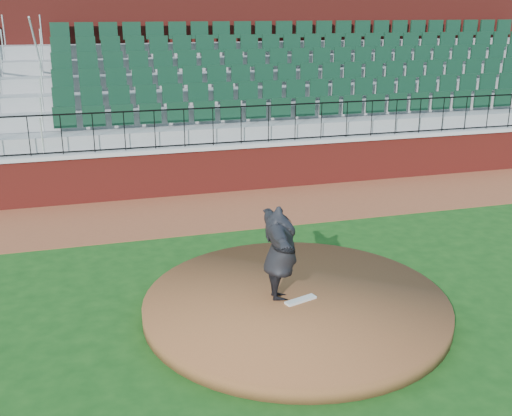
# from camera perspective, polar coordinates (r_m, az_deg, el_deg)

# --- Properties ---
(ground) EXTENTS (90.00, 90.00, 0.00)m
(ground) POSITION_cam_1_polar(r_m,az_deg,el_deg) (10.41, 2.30, -9.32)
(ground) COLOR #144213
(ground) RESTS_ON ground
(warning_track) EXTENTS (34.00, 3.20, 0.01)m
(warning_track) POSITION_cam_1_polar(r_m,az_deg,el_deg) (15.23, -4.04, -0.20)
(warning_track) COLOR brown
(warning_track) RESTS_ON ground
(field_wall) EXTENTS (34.00, 0.35, 1.20)m
(field_wall) POSITION_cam_1_polar(r_m,az_deg,el_deg) (16.56, -5.25, 3.44)
(field_wall) COLOR maroon
(field_wall) RESTS_ON ground
(wall_cap) EXTENTS (34.00, 0.45, 0.10)m
(wall_cap) POSITION_cam_1_polar(r_m,az_deg,el_deg) (16.41, -5.32, 5.63)
(wall_cap) COLOR #B7B7B7
(wall_cap) RESTS_ON field_wall
(wall_railing) EXTENTS (34.00, 0.05, 1.00)m
(wall_railing) POSITION_cam_1_polar(r_m,az_deg,el_deg) (16.30, -5.38, 7.52)
(wall_railing) COLOR black
(wall_railing) RESTS_ON wall_cap
(seating_stands) EXTENTS (34.00, 5.10, 4.60)m
(seating_stands) POSITION_cam_1_polar(r_m,az_deg,el_deg) (18.87, -7.01, 10.47)
(seating_stands) COLOR gray
(seating_stands) RESTS_ON ground
(concourse_wall) EXTENTS (34.00, 0.50, 5.50)m
(concourse_wall) POSITION_cam_1_polar(r_m,az_deg,el_deg) (21.57, -8.29, 12.58)
(concourse_wall) COLOR maroon
(concourse_wall) RESTS_ON ground
(pitchers_mound) EXTENTS (5.03, 5.03, 0.25)m
(pitchers_mound) POSITION_cam_1_polar(r_m,az_deg,el_deg) (10.25, 3.74, -9.02)
(pitchers_mound) COLOR brown
(pitchers_mound) RESTS_ON ground
(pitching_rubber) EXTENTS (0.58, 0.30, 0.04)m
(pitching_rubber) POSITION_cam_1_polar(r_m,az_deg,el_deg) (10.09, 4.20, -8.59)
(pitching_rubber) COLOR silver
(pitching_rubber) RESTS_ON pitchers_mound
(pitcher) EXTENTS (0.81, 2.02, 1.60)m
(pitcher) POSITION_cam_1_polar(r_m,az_deg,el_deg) (9.85, 2.27, -4.24)
(pitcher) COLOR black
(pitcher) RESTS_ON pitchers_mound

